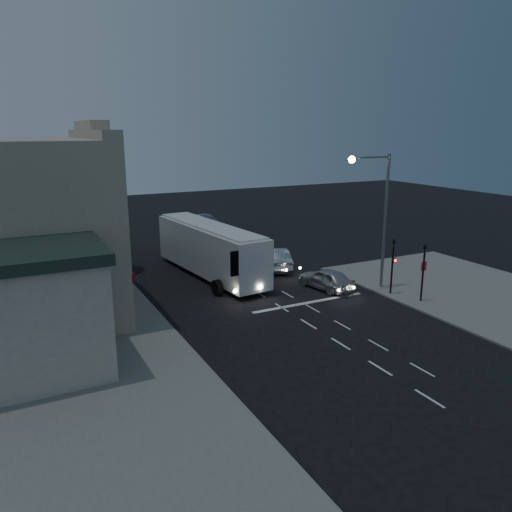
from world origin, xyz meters
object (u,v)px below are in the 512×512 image
car_suv (326,279)px  street_tree (99,214)px  car_sedan_b (241,243)px  car_sedan_c (219,231)px  regulatory_sign (423,272)px  tour_bus (210,248)px  car_sedan_a (275,258)px  traffic_signal_main (393,260)px  streetlight (378,206)px  car_extra (199,221)px  traffic_signal_side (424,266)px

car_suv → street_tree: bearing=-51.2°
car_sedan_b → car_sedan_c: 5.74m
car_sedan_b → regulatory_sign: bearing=115.2°
tour_bus → car_sedan_a: tour_bus is taller
car_sedan_a → regulatory_sign: regulatory_sign is taller
traffic_signal_main → regulatory_sign: size_ratio=1.86×
streetlight → tour_bus: bearing=136.4°
car_sedan_a → streetlight: (3.37, -7.68, 4.90)m
car_extra → street_tree: size_ratio=0.76×
car_sedan_c → regulatory_sign: (4.94, -22.12, 0.80)m
tour_bus → car_suv: 8.94m
traffic_signal_main → car_sedan_a: bearing=111.7°
traffic_signal_main → car_sedan_c: bearing=98.7°
car_extra → regulatory_sign: size_ratio=2.15×
tour_bus → car_extra: (5.94, 17.75, -1.33)m
traffic_signal_main → traffic_signal_side: same height
car_suv → regulatory_sign: size_ratio=1.95×
car_sedan_a → car_extra: bearing=-73.7°
car_suv → regulatory_sign: 6.29m
car_extra → streetlight: 26.58m
traffic_signal_main → street_tree: size_ratio=0.66×
car_sedan_a → car_sedan_b: 6.27m
car_sedan_c → street_tree: bearing=39.0°
tour_bus → car_sedan_c: tour_bus is taller
regulatory_sign → street_tree: size_ratio=0.35×
car_suv → traffic_signal_side: traffic_signal_side is taller
street_tree → car_suv: bearing=-41.3°
car_sedan_a → regulatory_sign: size_ratio=2.29×
tour_bus → streetlight: size_ratio=1.43×
traffic_signal_side → car_sedan_c: bearing=99.7°
car_suv → car_sedan_c: size_ratio=0.75×
car_suv → car_sedan_a: car_sedan_a is taller
car_sedan_c → car_extra: car_sedan_c is taller
car_extra → traffic_signal_main: 27.60m
traffic_signal_side → car_suv: bearing=126.8°
tour_bus → streetlight: bearing=-49.5°
traffic_signal_main → traffic_signal_side: (0.70, -1.98, 0.00)m
car_suv → car_extra: bearing=-100.1°
regulatory_sign → traffic_signal_side: bearing=-136.1°
car_sedan_b → traffic_signal_main: size_ratio=1.27×
regulatory_sign → traffic_signal_main: bearing=149.2°
traffic_signal_main → regulatory_sign: traffic_signal_main is taller
streetlight → street_tree: (-15.55, 12.82, -1.23)m
car_sedan_c → car_extra: size_ratio=1.21×
car_extra → streetlight: bearing=81.6°
car_sedan_a → car_sedan_c: car_sedan_a is taller
tour_bus → traffic_signal_side: 15.07m
traffic_signal_main → street_tree: street_tree is taller
traffic_signal_side → tour_bus: bearing=129.5°
car_sedan_b → car_sedan_c: car_sedan_c is taller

